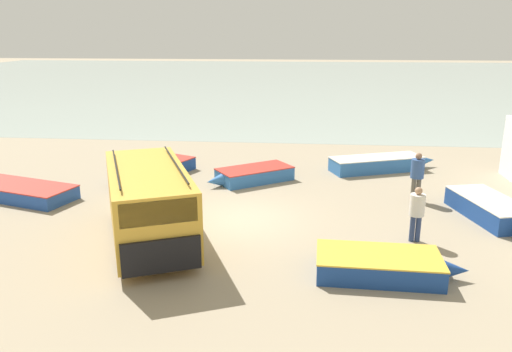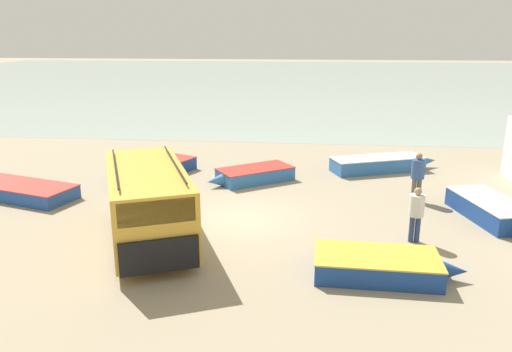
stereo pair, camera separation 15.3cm
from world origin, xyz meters
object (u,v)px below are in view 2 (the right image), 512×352
fisherman_0 (418,173)px  fisherman_1 (416,210)px  fishing_rowboat_1 (154,170)px  fishing_rowboat_4 (381,266)px  fishing_rowboat_0 (381,164)px  fishing_rowboat_3 (20,190)px  fishing_rowboat_5 (253,175)px  parked_van (148,202)px  fishing_rowboat_2 (493,210)px

fisherman_0 → fisherman_1: 3.90m
fishing_rowboat_1 → fishing_rowboat_4: bearing=70.7°
fishing_rowboat_0 → fisherman_0: bearing=-101.5°
fishing_rowboat_3 → fisherman_0: fisherman_0 is taller
fishing_rowboat_4 → fisherman_1: size_ratio=2.27×
fishing_rowboat_4 → fishing_rowboat_5: bearing=119.4°
fisherman_0 → fisherman_1: size_ratio=1.08×
parked_van → fisherman_0: bearing=94.7°
fishing_rowboat_1 → fishing_rowboat_2: size_ratio=1.11×
fishing_rowboat_1 → fisherman_1: fisherman_1 is taller
fishing_rowboat_1 → fishing_rowboat_2: fishing_rowboat_2 is taller
fishing_rowboat_1 → fishing_rowboat_4: fishing_rowboat_4 is taller
fishing_rowboat_1 → fishing_rowboat_4: size_ratio=1.18×
fishing_rowboat_3 → fishing_rowboat_4: fishing_rowboat_4 is taller
fishing_rowboat_3 → fishing_rowboat_5: bearing=-144.0°
fishing_rowboat_0 → fishing_rowboat_5: size_ratio=1.40×
fishing_rowboat_4 → fisherman_1: fisherman_1 is taller
fisherman_0 → fisherman_1: fisherman_0 is taller
fishing_rowboat_1 → fishing_rowboat_4: 11.92m
fishing_rowboat_5 → parked_van: bearing=34.8°
fishing_rowboat_5 → fishing_rowboat_0: bearing=167.0°
fishing_rowboat_3 → fisherman_0: (14.85, 1.08, 0.83)m
fishing_rowboat_1 → fisherman_0: fisherman_0 is taller
fishing_rowboat_3 → fisherman_1: 14.34m
fishing_rowboat_0 → fishing_rowboat_1: (-9.92, -2.01, -0.04)m
fishing_rowboat_4 → fisherman_1: 2.76m
fishing_rowboat_2 → fishing_rowboat_5: fishing_rowboat_2 is taller
fishing_rowboat_3 → fisherman_1: bearing=-174.3°
parked_van → fishing_rowboat_5: 6.98m
fishing_rowboat_2 → fishing_rowboat_3: size_ratio=0.79×
parked_van → fisherman_0: 9.80m
fishing_rowboat_0 → fisherman_0: (0.69, -4.17, 0.77)m
fishing_rowboat_4 → fishing_rowboat_5: fishing_rowboat_4 is taller
fishing_rowboat_4 → fisherman_0: fisherman_0 is taller
fishing_rowboat_0 → fisherman_1: size_ratio=2.98×
fishing_rowboat_0 → fishing_rowboat_2: fishing_rowboat_2 is taller
parked_van → fishing_rowboat_3: bearing=-142.7°
fishing_rowboat_3 → fishing_rowboat_1: bearing=-125.8°
fishing_rowboat_5 → fishing_rowboat_2: bearing=121.8°
fishing_rowboat_3 → fishing_rowboat_2: bearing=-165.3°
fishing_rowboat_0 → fishing_rowboat_3: (-14.16, -5.26, -0.06)m
fishing_rowboat_0 → fisherman_1: bearing=-111.7°
fishing_rowboat_1 → fishing_rowboat_3: size_ratio=0.88×
fishing_rowboat_1 → fishing_rowboat_2: bearing=98.2°
fishing_rowboat_2 → fisherman_0: 2.84m
fishing_rowboat_5 → fisherman_1: (5.49, -5.73, 0.73)m
parked_van → fishing_rowboat_5: parked_van is taller
fishing_rowboat_5 → fisherman_1: 7.97m
fishing_rowboat_3 → fisherman_1: fisherman_1 is taller
fishing_rowboat_2 → fishing_rowboat_4: 6.15m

